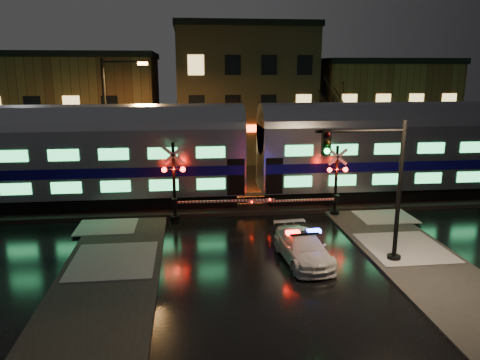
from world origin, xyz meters
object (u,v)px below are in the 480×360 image
streetlight (110,117)px  crossing_signal_right (330,188)px  traffic_light (378,190)px  crossing_signal_left (181,190)px  police_car (303,247)px

streetlight → crossing_signal_right: bearing=-27.8°
traffic_light → streetlight: (-12.63, 13.23, 1.81)m
crossing_signal_left → streetlight: bearing=123.9°
crossing_signal_left → traffic_light: (8.13, -6.55, 1.44)m
crossing_signal_right → streetlight: size_ratio=0.65×
crossing_signal_left → traffic_light: bearing=-38.8°
police_car → crossing_signal_right: crossing_signal_right is taller
crossing_signal_right → streetlight: streetlight is taller
crossing_signal_left → crossing_signal_right: bearing=-0.0°
crossing_signal_left → streetlight: 8.69m
crossing_signal_left → streetlight: streetlight is taller
police_car → crossing_signal_left: bearing=126.3°
police_car → traffic_light: traffic_light is taller
crossing_signal_left → streetlight: (-4.50, 6.69, 3.24)m
crossing_signal_left → traffic_light: size_ratio=1.01×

